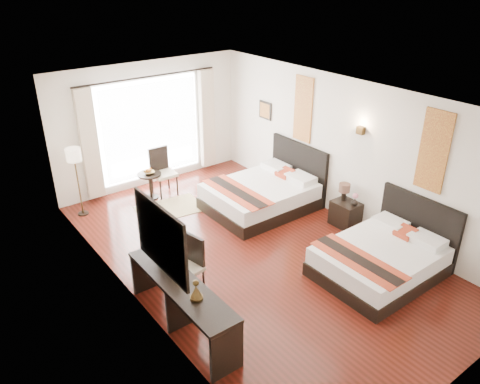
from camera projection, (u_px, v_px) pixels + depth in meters
floor at (253, 252)px, 8.37m from camera, size 4.50×7.50×0.01m
ceiling at (256, 98)px, 7.14m from camera, size 4.50×7.50×0.02m
wall_headboard at (346, 151)px, 8.97m from camera, size 0.01×7.50×2.80m
wall_desk at (129, 221)px, 6.54m from camera, size 0.01×7.50×2.80m
wall_window at (150, 125)px, 10.44m from camera, size 4.50×0.01×2.80m
wall_entry at (470, 296)px, 5.07m from camera, size 4.50×0.01×2.80m
window_glass at (151, 129)px, 10.47m from camera, size 2.40×0.02×2.20m
sheer_curtain at (152, 130)px, 10.43m from camera, size 2.30×0.02×2.10m
drape_left at (89, 145)px, 9.63m from camera, size 0.35×0.14×2.35m
drape_right at (207, 119)px, 11.19m from camera, size 0.35×0.14×2.35m
art_panel_near at (434, 151)px, 7.45m from camera, size 0.03×0.50×1.35m
art_panel_far at (303, 109)px, 9.58m from camera, size 0.03×0.50×1.35m
wall_sconce at (361, 130)px, 8.47m from camera, size 0.10×0.14×0.14m
mirror_frame at (161, 238)px, 5.85m from camera, size 0.04×1.25×0.95m
mirror_glass at (162, 238)px, 5.86m from camera, size 0.01×1.12×0.82m
bed_near at (383, 258)px, 7.67m from camera, size 2.02×1.57×1.13m
bed_far at (264, 194)px, 9.75m from camera, size 2.17×1.69×1.22m
nightstand at (345, 214)px, 9.12m from camera, size 0.42×0.52×0.50m
table_lamp at (344, 189)px, 9.00m from camera, size 0.22×0.22×0.34m
vase at (355, 202)px, 8.86m from camera, size 0.15×0.15×0.15m
console_desk at (182, 305)px, 6.49m from camera, size 0.50×2.20×0.76m
television at (161, 250)px, 6.62m from camera, size 0.17×0.83×0.48m
bronze_figurine at (196, 291)px, 5.97m from camera, size 0.18×0.18×0.26m
desk_chair at (187, 276)px, 7.23m from camera, size 0.51×0.51×0.94m
floor_lamp at (74, 159)px, 9.09m from camera, size 0.29×0.29×1.44m
side_table at (150, 186)px, 10.16m from camera, size 0.51×0.51×0.58m
fruit_bowl at (149, 173)px, 10.00m from camera, size 0.24×0.24×0.06m
window_chair at (164, 180)px, 10.35m from camera, size 0.49×0.49×1.04m
jute_rug at (170, 208)px, 9.83m from camera, size 1.43×1.06×0.01m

